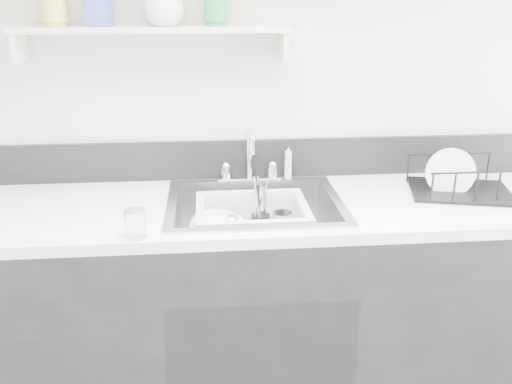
{
  "coord_description": "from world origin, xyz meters",
  "views": [
    {
      "loc": [
        -0.16,
        -0.66,
        1.63
      ],
      "look_at": [
        0.0,
        1.14,
        0.98
      ],
      "focal_mm": 38.0,
      "sensor_mm": 36.0,
      "label": 1
    }
  ],
  "objects": [
    {
      "name": "tumbler_counter",
      "position": [
        -0.4,
        0.92,
        0.97
      ],
      "size": [
        0.07,
        0.07,
        0.09
      ],
      "primitive_type": "cylinder",
      "rotation": [
        0.0,
        0.0,
        0.07
      ],
      "color": "white",
      "rests_on": "counter_run"
    },
    {
      "name": "soap_bottle_c",
      "position": [
        -0.31,
        1.4,
        1.62
      ],
      "size": [
        0.14,
        0.14,
        0.18
      ],
      "primitive_type": "imported",
      "rotation": [
        0.0,
        0.0,
        0.01
      ],
      "color": "white",
      "rests_on": "wall_shelf"
    },
    {
      "name": "counter_run",
      "position": [
        0.0,
        1.19,
        0.46
      ],
      "size": [
        3.2,
        0.62,
        0.92
      ],
      "color": "black",
      "rests_on": "ground"
    },
    {
      "name": "bowl_small",
      "position": [
        0.06,
        1.1,
        0.78
      ],
      "size": [
        0.12,
        0.12,
        0.04
      ],
      "primitive_type": "imported",
      "rotation": [
        0.0,
        0.0,
        -0.06
      ],
      "color": "white",
      "rests_on": "wash_tub"
    },
    {
      "name": "dish_rack",
      "position": [
        0.8,
        1.23,
        0.98
      ],
      "size": [
        0.43,
        0.36,
        0.13
      ],
      "primitive_type": null,
      "rotation": [
        0.0,
        0.0,
        -0.24
      ],
      "color": "black",
      "rests_on": "counter_run"
    },
    {
      "name": "sink",
      "position": [
        0.0,
        1.19,
        0.83
      ],
      "size": [
        0.64,
        0.52,
        0.2
      ],
      "primitive_type": null,
      "color": "silver",
      "rests_on": "counter_run"
    },
    {
      "name": "side_sprayer",
      "position": [
        0.16,
        1.44,
        0.99
      ],
      "size": [
        0.03,
        0.03,
        0.14
      ],
      "primitive_type": "cylinder",
      "color": "silver",
      "rests_on": "counter_run"
    },
    {
      "name": "plate_stack",
      "position": [
        -0.12,
        1.15,
        0.8
      ],
      "size": [
        0.28,
        0.28,
        0.11
      ],
      "rotation": [
        0.0,
        0.0,
        0.34
      ],
      "color": "white",
      "rests_on": "wash_tub"
    },
    {
      "name": "utensil_cup",
      "position": [
        0.03,
        1.23,
        0.82
      ],
      "size": [
        0.07,
        0.07,
        0.24
      ],
      "rotation": [
        0.0,
        0.0,
        -0.17
      ],
      "color": "black",
      "rests_on": "wash_tub"
    },
    {
      "name": "wall_shelf",
      "position": [
        -0.35,
        1.42,
        1.51
      ],
      "size": [
        1.0,
        0.16,
        0.12
      ],
      "color": "silver",
      "rests_on": "room_shell"
    },
    {
      "name": "soap_bottle_b",
      "position": [
        -0.54,
        1.4,
        1.62
      ],
      "size": [
        0.1,
        0.1,
        0.18
      ],
      "primitive_type": "imported",
      "rotation": [
        0.0,
        0.0,
        -0.26
      ],
      "color": "#4054B1",
      "rests_on": "wall_shelf"
    },
    {
      "name": "wash_tub",
      "position": [
        -0.01,
        1.19,
        0.83
      ],
      "size": [
        0.51,
        0.47,
        0.16
      ],
      "primitive_type": null,
      "rotation": [
        0.0,
        0.0,
        0.41
      ],
      "color": "silver",
      "rests_on": "sink"
    },
    {
      "name": "backsplash",
      "position": [
        0.0,
        1.49,
        1.0
      ],
      "size": [
        3.2,
        0.02,
        0.16
      ],
      "primitive_type": "cube",
      "color": "black",
      "rests_on": "counter_run"
    },
    {
      "name": "tumbler_in_tub",
      "position": [
        0.11,
        1.21,
        0.82
      ],
      "size": [
        0.08,
        0.08,
        0.1
      ],
      "primitive_type": "cylinder",
      "rotation": [
        0.0,
        0.0,
        -0.04
      ],
      "color": "white",
      "rests_on": "wash_tub"
    },
    {
      "name": "ladle",
      "position": [
        -0.05,
        1.18,
        0.81
      ],
      "size": [
        0.23,
        0.27,
        0.08
      ],
      "primitive_type": null,
      "rotation": [
        0.0,
        0.0,
        -0.96
      ],
      "color": "silver",
      "rests_on": "wash_tub"
    },
    {
      "name": "faucet",
      "position": [
        0.0,
        1.44,
        0.98
      ],
      "size": [
        0.26,
        0.18,
        0.23
      ],
      "color": "silver",
      "rests_on": "counter_run"
    }
  ]
}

